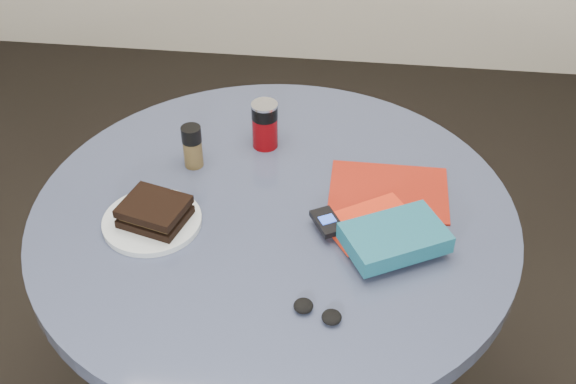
# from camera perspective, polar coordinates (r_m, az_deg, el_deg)

# --- Properties ---
(table) EXTENTS (1.00, 1.00, 0.75)m
(table) POSITION_cam_1_polar(r_m,az_deg,el_deg) (1.60, -1.08, -5.86)
(table) COLOR black
(table) RESTS_ON ground
(plate) EXTENTS (0.26, 0.26, 0.01)m
(plate) POSITION_cam_1_polar(r_m,az_deg,el_deg) (1.47, -10.68, -2.29)
(plate) COLOR silver
(plate) RESTS_ON table
(sandwich) EXTENTS (0.15, 0.13, 0.04)m
(sandwich) POSITION_cam_1_polar(r_m,az_deg,el_deg) (1.45, -10.50, -1.53)
(sandwich) COLOR black
(sandwich) RESTS_ON plate
(soda_can) EXTENTS (0.08, 0.08, 0.11)m
(soda_can) POSITION_cam_1_polar(r_m,az_deg,el_deg) (1.63, -1.84, 5.33)
(soda_can) COLOR #710509
(soda_can) RESTS_ON table
(pepper_grinder) EXTENTS (0.05, 0.05, 0.10)m
(pepper_grinder) POSITION_cam_1_polar(r_m,az_deg,el_deg) (1.59, -7.56, 3.61)
(pepper_grinder) COLOR brown
(pepper_grinder) RESTS_ON table
(magazine) EXTENTS (0.25, 0.19, 0.00)m
(magazine) POSITION_cam_1_polar(r_m,az_deg,el_deg) (1.54, 7.95, 0.05)
(magazine) COLOR maroon
(magazine) RESTS_ON table
(red_book) EXTENTS (0.21, 0.19, 0.01)m
(red_book) POSITION_cam_1_polar(r_m,az_deg,el_deg) (1.44, 6.60, -2.48)
(red_book) COLOR red
(red_book) RESTS_ON magazine
(novel) EXTENTS (0.22, 0.20, 0.04)m
(novel) POSITION_cam_1_polar(r_m,az_deg,el_deg) (1.38, 8.44, -3.58)
(novel) COLOR #154F63
(novel) RESTS_ON red_book
(mp3_player) EXTENTS (0.08, 0.09, 0.01)m
(mp3_player) POSITION_cam_1_polar(r_m,az_deg,el_deg) (1.42, 3.11, -2.37)
(mp3_player) COLOR black
(mp3_player) RESTS_ON red_book
(headphones) EXTENTS (0.10, 0.07, 0.02)m
(headphones) POSITION_cam_1_polar(r_m,az_deg,el_deg) (1.28, 2.34, -9.41)
(headphones) COLOR black
(headphones) RESTS_ON table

